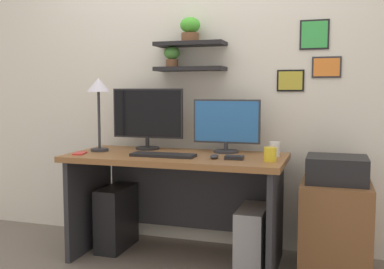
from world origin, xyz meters
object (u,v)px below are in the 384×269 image
object	(u,v)px
desk	(179,183)
computer_tower_left	(117,217)
computer_tower_right	(252,238)
desk_lamp	(99,93)
monitor_right	(226,125)
printer	(337,169)
keyboard	(163,155)
scissors_tray	(234,158)
computer_mouse	(214,157)
monitor_left	(148,116)
coffee_mug	(270,154)
pen_cup	(275,149)
drawer_cabinet	(335,228)
cell_phone	(80,153)

from	to	relation	value
desk	computer_tower_left	distance (m)	0.59
computer_tower_right	desk_lamp	bearing A→B (deg)	179.13
monitor_right	printer	xyz separation A→B (m)	(0.76, -0.12, -0.26)
keyboard	scissors_tray	bearing A→B (deg)	1.80
keyboard	computer_mouse	distance (m)	0.36
printer	scissors_tray	bearing A→B (deg)	-163.25
monitor_left	monitor_right	distance (m)	0.62
keyboard	computer_tower_left	size ratio (longest dim) A/B	0.93
computer_tower_right	coffee_mug	bearing A→B (deg)	-36.57
coffee_mug	pen_cup	distance (m)	0.22
pen_cup	computer_tower_left	world-z (taller)	pen_cup
computer_tower_right	scissors_tray	bearing A→B (deg)	-143.70
computer_mouse	printer	distance (m)	0.80
monitor_right	drawer_cabinet	xyz separation A→B (m)	(0.76, -0.12, -0.65)
drawer_cabinet	computer_mouse	bearing A→B (deg)	-165.17
monitor_right	computer_mouse	xyz separation A→B (m)	(-0.00, -0.32, -0.18)
coffee_mug	drawer_cabinet	xyz separation A→B (m)	(0.40, 0.20, -0.49)
desk	computer_tower_left	world-z (taller)	desk
computer_tower_left	pen_cup	bearing A→B (deg)	1.98
computer_mouse	keyboard	bearing A→B (deg)	-179.40
monitor_left	drawer_cabinet	size ratio (longest dim) A/B	0.93
computer_mouse	pen_cup	xyz separation A→B (m)	(0.36, 0.23, 0.04)
monitor_right	computer_mouse	bearing A→B (deg)	-90.77
desk_lamp	cell_phone	world-z (taller)	desk_lamp
computer_tower_left	computer_tower_right	distance (m)	1.06
cell_phone	computer_tower_left	xyz separation A→B (m)	(0.15, 0.25, -0.52)
drawer_cabinet	computer_tower_left	xyz separation A→B (m)	(-1.58, -0.02, -0.07)
coffee_mug	pen_cup	world-z (taller)	pen_cup
desk	monitor_right	bearing A→B (deg)	28.20
keyboard	desk_lamp	bearing A→B (deg)	168.24
monitor_right	monitor_left	bearing A→B (deg)	179.98
desk_lamp	computer_tower_right	xyz separation A→B (m)	(1.14, -0.02, -0.97)
monitor_right	computer_tower_right	bearing A→B (deg)	-44.35
computer_mouse	drawer_cabinet	bearing A→B (deg)	14.83
computer_mouse	pen_cup	distance (m)	0.43
desk	cell_phone	xyz separation A→B (m)	(-0.66, -0.23, 0.22)
coffee_mug	computer_tower_left	xyz separation A→B (m)	(-1.17, 0.18, -0.56)
pen_cup	desk_lamp	bearing A→B (deg)	-174.77
keyboard	computer_tower_right	xyz separation A→B (m)	(0.60, 0.10, -0.55)
cell_phone	coffee_mug	xyz separation A→B (m)	(1.32, 0.07, 0.04)
coffee_mug	computer_tower_right	world-z (taller)	coffee_mug
monitor_right	desk_lamp	bearing A→B (deg)	-166.73
cell_phone	printer	world-z (taller)	printer
desk	keyboard	xyz separation A→B (m)	(-0.05, -0.16, 0.22)
monitor_right	computer_tower_left	world-z (taller)	monitor_right
monitor_right	computer_tower_right	xyz separation A→B (m)	(0.24, -0.23, -0.74)
cell_phone	printer	size ratio (longest dim) A/B	0.37
coffee_mug	computer_tower_left	world-z (taller)	coffee_mug
computer_mouse	computer_tower_right	xyz separation A→B (m)	(0.24, 0.09, -0.56)
keyboard	coffee_mug	size ratio (longest dim) A/B	4.89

